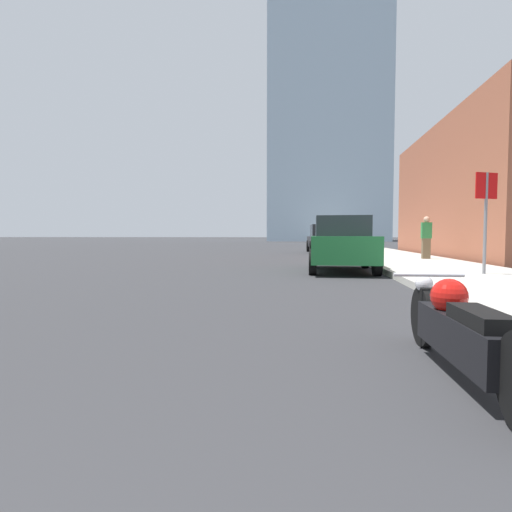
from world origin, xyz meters
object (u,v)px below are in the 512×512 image
motorcycle (460,331)px  parked_car_black (323,239)px  parked_car_green (341,244)px  stop_sign (486,205)px  pedestrian (426,237)px

motorcycle → parked_car_black: size_ratio=0.53×
motorcycle → parked_car_green: (-0.12, 8.72, 0.45)m
parked_car_black → stop_sign: size_ratio=1.87×
motorcycle → parked_car_black: 21.22m
parked_car_green → parked_car_black: 12.50m
parked_car_green → stop_sign: (3.10, -1.93, 0.95)m
motorcycle → stop_sign: 7.54m
motorcycle → stop_sign: (2.98, 6.79, 1.39)m
motorcycle → pedestrian: (3.39, 12.82, 0.62)m
parked_car_green → stop_sign: bearing=-31.1°
motorcycle → parked_car_black: (-0.16, 21.21, 0.50)m
parked_car_black → stop_sign: 14.79m
parked_car_green → pedestrian: size_ratio=2.42×
parked_car_green → parked_car_black: size_ratio=0.89×
parked_car_green → stop_sign: 3.78m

